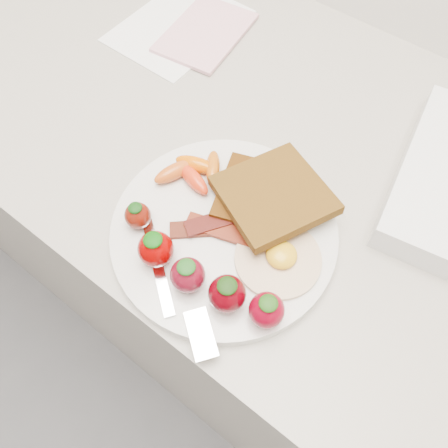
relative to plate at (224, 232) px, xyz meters
The scene contains 11 objects.
counter 0.49m from the plate, 89.07° to the left, with size 2.00×0.60×0.90m, color gray.
plate is the anchor object (origin of this frame).
toast_lower 0.06m from the plate, 82.59° to the left, with size 0.10×0.10×0.01m, color #3E2406.
toast_upper 0.07m from the plate, 67.02° to the left, with size 0.12×0.12×0.01m, color #4E3013.
fried_egg 0.08m from the plate, ahead, with size 0.11×0.11×0.02m.
bacon_strips 0.02m from the plate, 144.42° to the right, with size 0.10×0.09×0.01m.
baby_carrots 0.09m from the plate, 153.83° to the left, with size 0.08×0.09×0.02m.
strawberries 0.08m from the plate, 75.55° to the right, with size 0.22×0.06×0.05m.
fork 0.10m from the plate, 84.70° to the right, with size 0.17×0.10×0.00m.
paper_sheet 0.40m from the plate, 138.12° to the left, with size 0.16×0.22×0.00m, color white.
notepad 0.37m from the plate, 131.94° to the left, with size 0.11×0.16×0.01m, color #E4A5B2.
Camera 1 is at (0.15, 1.34, 1.37)m, focal length 35.00 mm.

